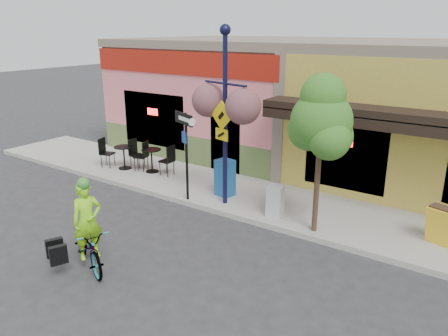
{
  "coord_description": "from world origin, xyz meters",
  "views": [
    {
      "loc": [
        5.17,
        -8.52,
        4.95
      ],
      "look_at": [
        -1.05,
        0.5,
        1.4
      ],
      "focal_mm": 35.0,
      "sensor_mm": 36.0,
      "label": 1
    }
  ],
  "objects_px": {
    "building": "(354,103)",
    "cyclist_rider": "(88,232)",
    "bicycle": "(89,246)",
    "newspaper_box_grey": "(275,201)",
    "street_tree": "(319,155)",
    "newspaper_box_blue": "(225,178)",
    "lamp_post": "(225,119)",
    "one_way_sign": "(187,157)"
  },
  "relations": [
    {
      "from": "one_way_sign",
      "to": "newspaper_box_grey",
      "type": "xyz_separation_m",
      "value": [
        2.67,
        0.38,
        -0.85
      ]
    },
    {
      "from": "building",
      "to": "street_tree",
      "type": "relative_size",
      "value": 4.68
    },
    {
      "from": "bicycle",
      "to": "newspaper_box_blue",
      "type": "height_order",
      "value": "newspaper_box_blue"
    },
    {
      "from": "cyclist_rider",
      "to": "newspaper_box_grey",
      "type": "bearing_deg",
      "value": -2.65
    },
    {
      "from": "newspaper_box_blue",
      "to": "newspaper_box_grey",
      "type": "height_order",
      "value": "newspaper_box_blue"
    },
    {
      "from": "lamp_post",
      "to": "newspaper_box_grey",
      "type": "relative_size",
      "value": 5.74
    },
    {
      "from": "bicycle",
      "to": "one_way_sign",
      "type": "distance_m",
      "value": 4.08
    },
    {
      "from": "building",
      "to": "one_way_sign",
      "type": "xyz_separation_m",
      "value": [
        -2.44,
        -6.85,
        -0.82
      ]
    },
    {
      "from": "lamp_post",
      "to": "street_tree",
      "type": "height_order",
      "value": "lamp_post"
    },
    {
      "from": "bicycle",
      "to": "cyclist_rider",
      "type": "xyz_separation_m",
      "value": [
        0.05,
        0.0,
        0.36
      ]
    },
    {
      "from": "bicycle",
      "to": "lamp_post",
      "type": "bearing_deg",
      "value": 16.04
    },
    {
      "from": "newspaper_box_blue",
      "to": "lamp_post",
      "type": "bearing_deg",
      "value": -44.43
    },
    {
      "from": "building",
      "to": "lamp_post",
      "type": "distance_m",
      "value": 6.62
    },
    {
      "from": "building",
      "to": "lamp_post",
      "type": "relative_size",
      "value": 3.72
    },
    {
      "from": "street_tree",
      "to": "building",
      "type": "bearing_deg",
      "value": 102.16
    },
    {
      "from": "bicycle",
      "to": "newspaper_box_grey",
      "type": "height_order",
      "value": "newspaper_box_grey"
    },
    {
      "from": "lamp_post",
      "to": "one_way_sign",
      "type": "bearing_deg",
      "value": -147.34
    },
    {
      "from": "one_way_sign",
      "to": "bicycle",
      "type": "bearing_deg",
      "value": -60.36
    },
    {
      "from": "street_tree",
      "to": "lamp_post",
      "type": "bearing_deg",
      "value": 175.59
    },
    {
      "from": "bicycle",
      "to": "newspaper_box_blue",
      "type": "xyz_separation_m",
      "value": [
        0.23,
        4.82,
        0.22
      ]
    },
    {
      "from": "newspaper_box_blue",
      "to": "street_tree",
      "type": "distance_m",
      "value": 3.54
    },
    {
      "from": "building",
      "to": "street_tree",
      "type": "bearing_deg",
      "value": -77.84
    },
    {
      "from": "newspaper_box_blue",
      "to": "newspaper_box_grey",
      "type": "distance_m",
      "value": 2.02
    },
    {
      "from": "building",
      "to": "bicycle",
      "type": "height_order",
      "value": "building"
    },
    {
      "from": "one_way_sign",
      "to": "newspaper_box_blue",
      "type": "relative_size",
      "value": 2.33
    },
    {
      "from": "lamp_post",
      "to": "one_way_sign",
      "type": "height_order",
      "value": "lamp_post"
    },
    {
      "from": "cyclist_rider",
      "to": "street_tree",
      "type": "bearing_deg",
      "value": -15.52
    },
    {
      "from": "bicycle",
      "to": "one_way_sign",
      "type": "relative_size",
      "value": 0.72
    },
    {
      "from": "building",
      "to": "bicycle",
      "type": "bearing_deg",
      "value": -100.29
    },
    {
      "from": "one_way_sign",
      "to": "building",
      "type": "bearing_deg",
      "value": 93.12
    },
    {
      "from": "building",
      "to": "street_tree",
      "type": "distance_m",
      "value": 6.84
    },
    {
      "from": "one_way_sign",
      "to": "street_tree",
      "type": "relative_size",
      "value": 0.66
    },
    {
      "from": "newspaper_box_grey",
      "to": "street_tree",
      "type": "height_order",
      "value": "street_tree"
    },
    {
      "from": "newspaper_box_grey",
      "to": "newspaper_box_blue",
      "type": "bearing_deg",
      "value": 158.41
    },
    {
      "from": "building",
      "to": "cyclist_rider",
      "type": "distance_m",
      "value": 11.04
    },
    {
      "from": "cyclist_rider",
      "to": "lamp_post",
      "type": "distance_m",
      "value": 4.69
    },
    {
      "from": "street_tree",
      "to": "newspaper_box_blue",
      "type": "bearing_deg",
      "value": 167.21
    },
    {
      "from": "newspaper_box_grey",
      "to": "bicycle",
      "type": "bearing_deg",
      "value": -123.92
    },
    {
      "from": "bicycle",
      "to": "cyclist_rider",
      "type": "bearing_deg",
      "value": -66.31
    },
    {
      "from": "lamp_post",
      "to": "newspaper_box_grey",
      "type": "height_order",
      "value": "lamp_post"
    },
    {
      "from": "cyclist_rider",
      "to": "newspaper_box_grey",
      "type": "distance_m",
      "value": 4.82
    },
    {
      "from": "lamp_post",
      "to": "newspaper_box_blue",
      "type": "bearing_deg",
      "value": 137.57
    }
  ]
}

